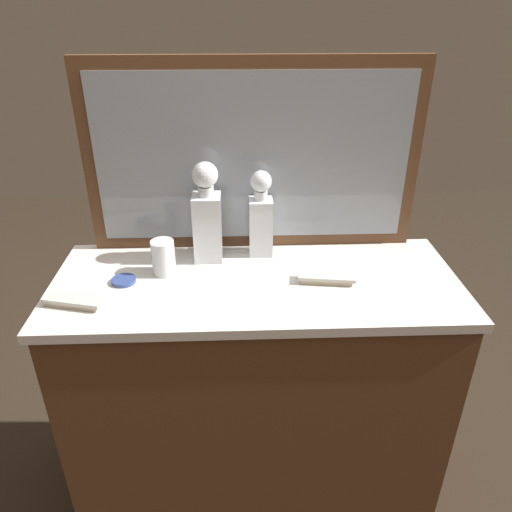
{
  "coord_description": "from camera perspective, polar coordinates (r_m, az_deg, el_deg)",
  "views": [
    {
      "loc": [
        -0.05,
        -1.25,
        1.63
      ],
      "look_at": [
        0.0,
        0.0,
        0.96
      ],
      "focal_mm": 34.09,
      "sensor_mm": 36.0,
      "label": 1
    }
  ],
  "objects": [
    {
      "name": "dresser_mirror",
      "position": [
        1.55,
        -0.35,
        11.4
      ],
      "size": [
        1.05,
        0.03,
        0.6
      ],
      "color": "brown",
      "rests_on": "dresser"
    },
    {
      "name": "silver_brush_center",
      "position": [
        1.45,
        8.27,
        -2.59
      ],
      "size": [
        0.17,
        0.07,
        0.02
      ],
      "color": "#B7A88C",
      "rests_on": "dresser"
    },
    {
      "name": "silver_brush_left",
      "position": [
        1.43,
        -20.53,
        -4.97
      ],
      "size": [
        0.18,
        0.09,
        0.02
      ],
      "color": "#B7A88C",
      "rests_on": "dresser"
    },
    {
      "name": "porcelain_dish",
      "position": [
        1.49,
        -15.28,
        -2.83
      ],
      "size": [
        0.07,
        0.07,
        0.01
      ],
      "color": "#33478C",
      "rests_on": "dresser"
    },
    {
      "name": "ground_plane",
      "position": [
        2.06,
        0.0,
        -24.38
      ],
      "size": [
        6.0,
        6.0,
        0.0
      ],
      "primitive_type": "plane",
      "color": "#2D2319"
    },
    {
      "name": "crystal_tumbler_front",
      "position": [
        1.49,
        -10.8,
        -0.3
      ],
      "size": [
        0.07,
        0.07,
        0.11
      ],
      "color": "white",
      "rests_on": "dresser"
    },
    {
      "name": "crystal_decanter_front",
      "position": [
        1.56,
        0.56,
        4.07
      ],
      "size": [
        0.07,
        0.07,
        0.28
      ],
      "color": "white",
      "rests_on": "dresser"
    },
    {
      "name": "crystal_decanter_rear",
      "position": [
        1.53,
        -5.72,
        4.05
      ],
      "size": [
        0.09,
        0.09,
        0.32
      ],
      "color": "white",
      "rests_on": "dresser"
    },
    {
      "name": "dresser",
      "position": [
        1.73,
        0.0,
        -15.42
      ],
      "size": [
        1.22,
        0.5,
        0.88
      ],
      "color": "brown",
      "rests_on": "ground_plane"
    }
  ]
}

